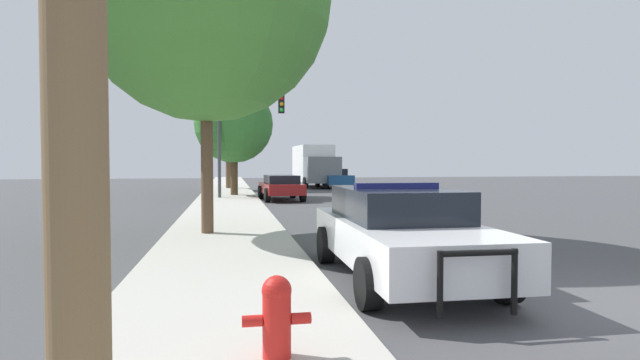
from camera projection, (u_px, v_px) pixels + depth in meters
ground_plane at (613, 302)px, 6.66m from camera, size 110.00×110.00×0.00m
sidewalk_left at (225, 319)px, 5.74m from camera, size 3.00×110.00×0.13m
police_car at (400, 231)px, 8.00m from camera, size 2.18×5.04×1.54m
fire_hydrant at (277, 314)px, 4.43m from camera, size 0.61×0.27×0.74m
traffic_light at (245, 123)px, 24.88m from camera, size 3.32×0.35×5.29m
car_background_midblock at (281, 187)px, 24.68m from camera, size 2.11×4.25×1.25m
car_background_oncoming at (334, 178)px, 36.43m from camera, size 2.21×4.55×1.42m
box_truck at (314, 165)px, 38.22m from camera, size 2.77×7.23×3.18m
tree_sidewalk_far at (229, 116)px, 33.91m from camera, size 4.69×4.69×7.25m
tree_sidewalk_mid at (234, 124)px, 26.73m from camera, size 4.20×4.20×5.92m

